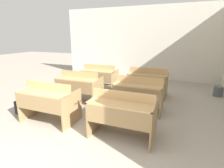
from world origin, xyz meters
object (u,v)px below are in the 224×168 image
at_px(bench_front_right, 122,113).
at_px(schoolbag, 23,107).
at_px(bench_front_left, 48,101).
at_px(bench_second_right, 138,93).
at_px(bench_second_left, 79,86).
at_px(wastepaper_bin, 218,91).
at_px(bench_third_left, 99,77).
at_px(bench_third_right, 148,81).

relative_size(bench_front_right, schoolbag, 3.62).
height_order(bench_front_left, bench_front_right, same).
bearing_deg(bench_second_right, bench_second_left, 179.78).
distance_m(bench_front_right, bench_second_right, 1.26).
bearing_deg(bench_second_right, bench_front_right, -90.06).
distance_m(bench_second_right, wastepaper_bin, 2.92).
distance_m(bench_third_left, schoolbag, 2.61).
relative_size(bench_front_left, bench_third_right, 1.00).
bearing_deg(bench_third_right, schoolbag, -136.77).
height_order(bench_front_right, bench_second_right, same).
height_order(bench_second_left, wastepaper_bin, bench_second_left).
xyz_separation_m(bench_second_left, bench_third_right, (1.71, 1.24, 0.00)).
distance_m(bench_front_left, bench_front_right, 1.68).
bearing_deg(wastepaper_bin, bench_front_left, -139.10).
relative_size(bench_front_left, bench_third_left, 1.00).
bearing_deg(bench_second_right, bench_third_left, 143.19).
bearing_deg(bench_second_left, wastepaper_bin, 27.86).
relative_size(bench_second_left, bench_second_right, 1.00).
height_order(bench_front_right, wastepaper_bin, bench_front_right).
bearing_deg(bench_front_right, bench_second_right, 89.94).
height_order(bench_front_left, schoolbag, bench_front_left).
relative_size(bench_third_left, schoolbag, 3.62).
distance_m(bench_front_right, schoolbag, 2.59).
relative_size(bench_third_right, wastepaper_bin, 3.75).
relative_size(bench_front_left, wastepaper_bin, 3.75).
distance_m(bench_second_left, bench_second_right, 1.70).
relative_size(bench_second_right, schoolbag, 3.62).
bearing_deg(wastepaper_bin, bench_second_left, -152.14).
bearing_deg(bench_second_right, schoolbag, -155.41).
relative_size(bench_front_right, bench_second_left, 1.00).
height_order(bench_second_left, bench_second_right, same).
bearing_deg(schoolbag, bench_front_left, -5.48).
xyz_separation_m(bench_second_right, wastepaper_bin, (2.09, 2.01, -0.32)).
distance_m(bench_front_right, wastepaper_bin, 3.90).
distance_m(bench_front_left, bench_third_right, 3.02).
distance_m(bench_front_left, bench_third_left, 2.51).
bearing_deg(schoolbag, wastepaper_bin, 34.37).
height_order(bench_second_right, bench_third_right, same).
height_order(bench_front_left, bench_third_left, same).
distance_m(bench_third_right, schoolbag, 3.55).
height_order(wastepaper_bin, schoolbag, schoolbag).
bearing_deg(bench_front_right, schoolbag, 178.10).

